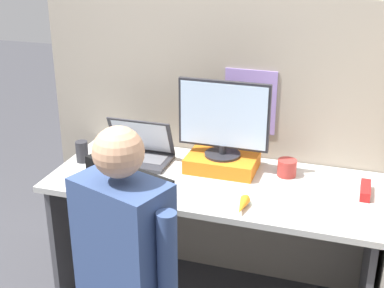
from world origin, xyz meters
The scene contains 11 objects.
cubicle_panel_back centered at (0.00, 0.70, 0.80)m, with size 2.10×0.05×1.59m.
desk centered at (0.00, 0.34, 0.57)m, with size 1.60×0.67×0.75m.
paper_box centered at (0.01, 0.47, 0.79)m, with size 0.35×0.25×0.07m.
monitor centered at (0.01, 0.48, 1.02)m, with size 0.46×0.18×0.39m.
laptop centered at (-0.44, 0.44, 0.80)m, with size 0.35×0.22×0.22m.
mouse centered at (-0.19, 0.19, 0.77)m, with size 0.07×0.05×0.03m.
stapler centered at (0.71, 0.40, 0.77)m, with size 0.04×0.16×0.04m.
carrot_toy centered at (0.20, 0.09, 0.77)m, with size 0.05×0.15×0.05m.
person centered at (-0.10, -0.49, 0.74)m, with size 0.46×0.48×1.29m.
coffee_mug centered at (0.33, 0.50, 0.79)m, with size 0.09×0.09×0.08m.
pen_cup centered at (-0.72, 0.34, 0.81)m, with size 0.06×0.06×0.11m.
Camera 1 is at (0.62, -1.93, 1.92)m, focal length 50.00 mm.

